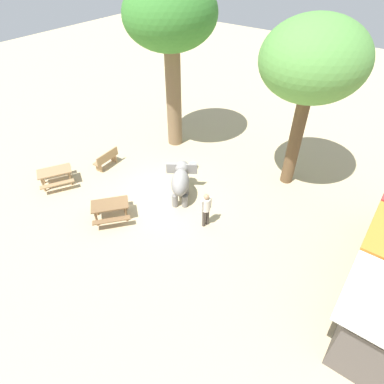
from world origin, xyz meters
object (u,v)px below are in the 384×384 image
person_handler (206,208)px  shade_tree_main (171,19)px  picnic_table_near (55,174)px  feed_bucket (193,166)px  picnic_table_far (110,207)px  market_stall_white (379,334)px  shade_tree_secondary (314,62)px  elephant (181,181)px  wooden_bench (106,159)px

person_handler → shade_tree_main: size_ratio=0.20×
picnic_table_near → feed_bucket: 6.60m
picnic_table_near → picnic_table_far: (0.07, 3.81, 0.00)m
market_stall_white → picnic_table_far: bearing=-87.7°
person_handler → shade_tree_secondary: bearing=-87.0°
feed_bucket → shade_tree_main: bearing=-122.6°
picnic_table_near → shade_tree_secondary: bearing=-21.7°
picnic_table_near → feed_bucket: picnic_table_near is taller
feed_bucket → picnic_table_near: bearing=-42.4°
person_handler → shade_tree_main: (-4.42, -5.10, 5.38)m
picnic_table_far → person_handler: bearing=-19.3°
elephant → market_stall_white: 8.90m
market_stall_white → person_handler: bearing=-103.4°
person_handler → feed_bucket: bearing=-26.8°
shade_tree_secondary → shade_tree_main: bearing=-86.7°
wooden_bench → shade_tree_main: bearing=-21.4°
picnic_table_near → picnic_table_far: bearing=-60.5°
wooden_bench → picnic_table_far: wooden_bench is taller
picnic_table_far → market_stall_white: 10.11m
person_handler → wooden_bench: person_handler is taller
shade_tree_secondary → wooden_bench: (4.32, -7.84, -5.14)m
elephant → person_handler: bearing=-146.6°
picnic_table_far → market_stall_white: (-0.40, 10.08, 0.55)m
elephant → wooden_bench: bearing=61.2°
elephant → picnic_table_near: bearing=84.1°
person_handler → picnic_table_near: (1.91, -7.22, -0.36)m
shade_tree_secondary → feed_bucket: bearing=-66.3°
market_stall_white → shade_tree_main: bearing=-117.1°
elephant → feed_bucket: 2.42m
person_handler → market_stall_white: (1.58, 6.66, 0.19)m
picnic_table_far → elephant: bearing=12.2°
person_handler → wooden_bench: 6.42m
wooden_bench → feed_bucket: bearing=-59.0°
person_handler → feed_bucket: (-2.94, -2.78, -0.79)m
market_stall_white → feed_bucket: size_ratio=7.00×
shade_tree_main → picnic_table_near: 8.81m
elephant → shade_tree_secondary: bearing=-73.3°
wooden_bench → picnic_table_near: bearing=157.4°
elephant → wooden_bench: (0.34, -4.48, -0.45)m
person_handler → wooden_bench: bearing=15.5°
elephant → market_stall_white: size_ratio=0.79×
shade_tree_main → feed_bucket: size_ratio=22.57×
person_handler → picnic_table_near: person_handler is taller
wooden_bench → feed_bucket: size_ratio=3.95×
picnic_table_near → wooden_bench: bearing=11.3°
elephant → picnic_table_near: size_ratio=0.97×
wooden_bench → feed_bucket: wooden_bench is taller
picnic_table_far → feed_bucket: size_ratio=5.84×
elephant → picnic_table_far: elephant is taller
shade_tree_main → wooden_bench: bearing=-18.1°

